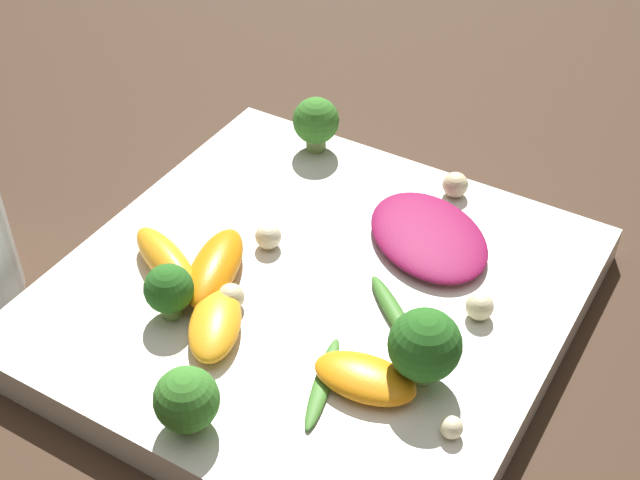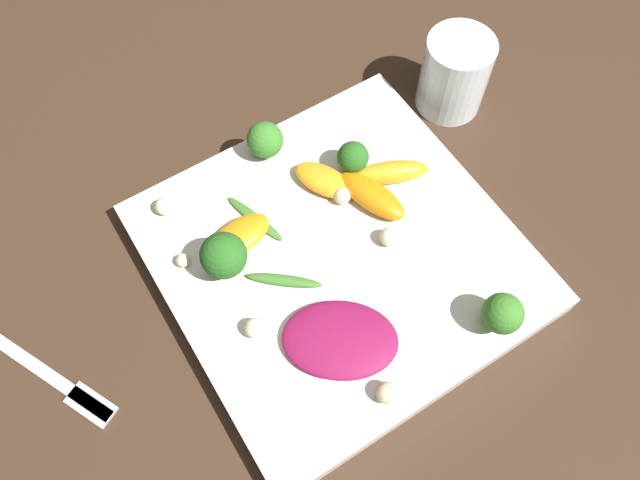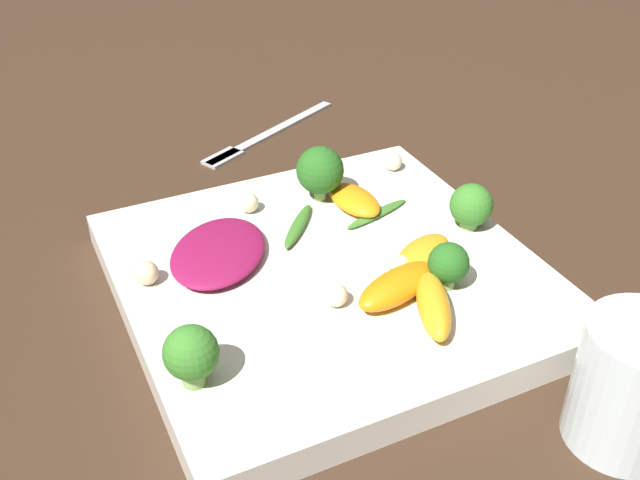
% 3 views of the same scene
% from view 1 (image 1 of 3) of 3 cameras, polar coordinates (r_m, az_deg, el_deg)
% --- Properties ---
extents(ground_plane, '(2.40, 2.40, 0.00)m').
position_cam_1_polar(ground_plane, '(0.59, -0.41, -4.65)').
color(ground_plane, '#382619').
extents(plate, '(0.31, 0.31, 0.03)m').
position_cam_1_polar(plate, '(0.58, -0.42, -3.75)').
color(plate, silver).
rests_on(plate, ground_plane).
extents(radicchio_leaf_0, '(0.12, 0.12, 0.01)m').
position_cam_1_polar(radicchio_leaf_0, '(0.60, 6.96, 0.26)').
color(radicchio_leaf_0, maroon).
rests_on(radicchio_leaf_0, plate).
extents(orange_segment_0, '(0.06, 0.04, 0.02)m').
position_cam_1_polar(orange_segment_0, '(0.50, 2.89, -8.82)').
color(orange_segment_0, orange).
rests_on(orange_segment_0, plate).
extents(orange_segment_1, '(0.05, 0.08, 0.02)m').
position_cam_1_polar(orange_segment_1, '(0.57, -6.73, -1.75)').
color(orange_segment_1, orange).
rests_on(orange_segment_1, plate).
extents(orange_segment_2, '(0.06, 0.07, 0.02)m').
position_cam_1_polar(orange_segment_2, '(0.54, -6.73, -5.36)').
color(orange_segment_2, orange).
rests_on(orange_segment_2, plate).
extents(orange_segment_3, '(0.08, 0.05, 0.02)m').
position_cam_1_polar(orange_segment_3, '(0.58, -9.82, -1.29)').
color(orange_segment_3, orange).
rests_on(orange_segment_3, plate).
extents(broccoli_floret_0, '(0.04, 0.04, 0.04)m').
position_cam_1_polar(broccoli_floret_0, '(0.67, -0.26, 7.56)').
color(broccoli_floret_0, '#7A9E51').
rests_on(broccoli_floret_0, plate).
extents(broccoli_floret_1, '(0.04, 0.04, 0.05)m').
position_cam_1_polar(broccoli_floret_1, '(0.50, 6.72, -6.73)').
color(broccoli_floret_1, '#84AD5B').
rests_on(broccoli_floret_1, plate).
extents(broccoli_floret_2, '(0.03, 0.03, 0.04)m').
position_cam_1_polar(broccoli_floret_2, '(0.54, -9.64, -3.17)').
color(broccoli_floret_2, '#84AD5B').
rests_on(broccoli_floret_2, plate).
extents(broccoli_floret_3, '(0.04, 0.04, 0.04)m').
position_cam_1_polar(broccoli_floret_3, '(0.48, -8.79, -9.99)').
color(broccoli_floret_3, '#84AD5B').
rests_on(broccoli_floret_3, plate).
extents(arugula_sprig_0, '(0.06, 0.05, 0.01)m').
position_cam_1_polar(arugula_sprig_0, '(0.55, 4.63, -4.79)').
color(arugula_sprig_0, '#3D7528').
rests_on(arugula_sprig_0, plate).
extents(arugula_sprig_1, '(0.03, 0.07, 0.00)m').
position_cam_1_polar(arugula_sprig_1, '(0.51, 0.17, -9.10)').
color(arugula_sprig_1, '#3D7528').
rests_on(arugula_sprig_1, plate).
extents(macadamia_nut_0, '(0.02, 0.02, 0.02)m').
position_cam_1_polar(macadamia_nut_0, '(0.59, -3.33, 0.25)').
color(macadamia_nut_0, beige).
rests_on(macadamia_nut_0, plate).
extents(macadamia_nut_2, '(0.02, 0.02, 0.02)m').
position_cam_1_polar(macadamia_nut_2, '(0.64, 8.65, 3.52)').
color(macadamia_nut_2, beige).
rests_on(macadamia_nut_2, plate).
extents(macadamia_nut_3, '(0.01, 0.01, 0.01)m').
position_cam_1_polar(macadamia_nut_3, '(0.49, 8.42, -11.79)').
color(macadamia_nut_3, beige).
rests_on(macadamia_nut_3, plate).
extents(macadamia_nut_4, '(0.02, 0.02, 0.02)m').
position_cam_1_polar(macadamia_nut_4, '(0.55, -5.72, -3.64)').
color(macadamia_nut_4, beige).
rests_on(macadamia_nut_4, plate).
extents(macadamia_nut_5, '(0.02, 0.02, 0.02)m').
position_cam_1_polar(macadamia_nut_5, '(0.55, 10.18, -4.20)').
color(macadamia_nut_5, beige).
rests_on(macadamia_nut_5, plate).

